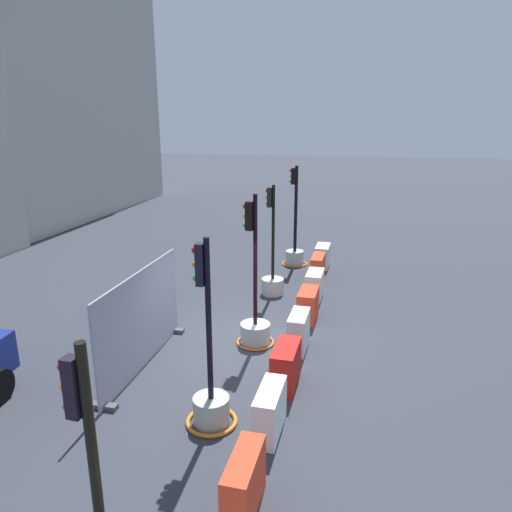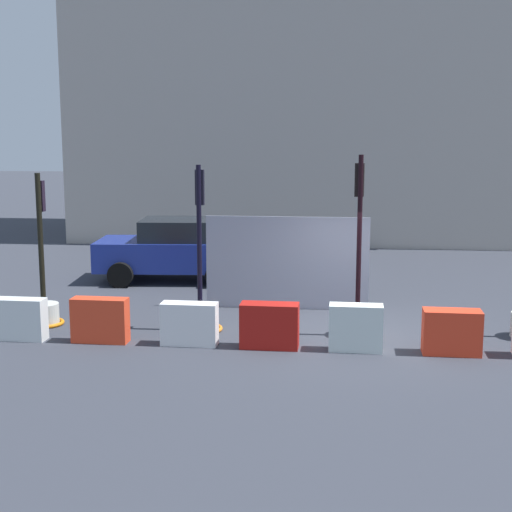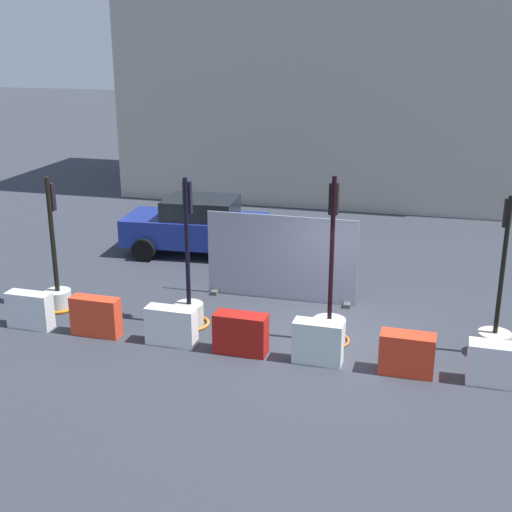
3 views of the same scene
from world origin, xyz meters
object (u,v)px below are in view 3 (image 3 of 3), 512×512
Objects in this scene: construction_barrier_6 at (496,364)px; traffic_light_1 at (189,302)px; traffic_light_0 at (57,287)px; construction_barrier_3 at (241,334)px; construction_barrier_0 at (30,310)px; construction_barrier_2 at (171,326)px; construction_barrier_5 at (407,354)px; construction_barrier_4 at (318,342)px; car_blue_estate at (197,225)px; construction_barrier_1 at (96,316)px; traffic_light_3 at (495,330)px; traffic_light_2 at (329,317)px.

traffic_light_1 is at bearing 170.21° from construction_barrier_6.
construction_barrier_3 is (4.91, -1.18, -0.11)m from traffic_light_0.
construction_barrier_3 is at bearing -0.21° from construction_barrier_0.
construction_barrier_6 is (5.01, -0.04, -0.02)m from construction_barrier_3.
construction_barrier_5 reaches higher than construction_barrier_2.
car_blue_estate reaches higher than construction_barrier_4.
traffic_light_1 is 3.34m from construction_barrier_4.
traffic_light_3 is at bearing 8.35° from construction_barrier_1.
construction_barrier_4 is at bearing -159.54° from traffic_light_3.
construction_barrier_1 is at bearing -168.67° from traffic_light_2.
construction_barrier_2 is at bearing -90.90° from traffic_light_1.
construction_barrier_5 is 1.64m from construction_barrier_6.
construction_barrier_4 is at bearing -0.95° from construction_barrier_2.
traffic_light_2 is 1.07× the size of traffic_light_3.
construction_barrier_0 is at bearing -172.94° from traffic_light_3.
construction_barrier_4 is 0.96× the size of construction_barrier_6.
traffic_light_2 reaches higher than construction_barrier_5.
construction_barrier_2 is (-3.22, -1.00, -0.14)m from traffic_light_2.
construction_barrier_4 is at bearing -52.38° from car_blue_estate.
construction_barrier_4 is (1.62, -0.03, 0.01)m from construction_barrier_3.
construction_barrier_0 is at bearing 179.59° from construction_barrier_5.
traffic_light_0 is 2.93× the size of construction_barrier_1.
construction_barrier_1 is 6.68m from construction_barrier_5.
construction_barrier_3 is 1.07× the size of construction_barrier_6.
construction_barrier_1 is at bearing -149.30° from traffic_light_1.
construction_barrier_1 is at bearing 179.84° from construction_barrier_2.
construction_barrier_4 reaches higher than construction_barrier_1.
construction_barrier_4 is (6.55, -0.05, 0.03)m from construction_barrier_0.
car_blue_estate is at bearing 117.05° from construction_barrier_3.
construction_barrier_1 reaches higher than construction_barrier_3.
traffic_light_3 is at bearing 37.39° from construction_barrier_5.
construction_barrier_6 is 0.24× the size of car_blue_estate.
construction_barrier_6 is at bearing -0.57° from construction_barrier_2.
traffic_light_0 is at bearing 166.51° from construction_barrier_3.
construction_barrier_2 is 1.02× the size of construction_barrier_5.
traffic_light_2 reaches higher than traffic_light_1.
traffic_light_0 is 0.89× the size of traffic_light_2.
traffic_light_1 is (3.38, -0.09, 0.00)m from traffic_light_0.
traffic_light_3 is 9.55m from car_blue_estate.
construction_barrier_0 is at bearing -171.33° from traffic_light_2.
traffic_light_0 is 1.98m from construction_barrier_1.
traffic_light_2 reaches higher than construction_barrier_2.
construction_barrier_3 is at bearing -13.49° from traffic_light_0.
construction_barrier_0 is 0.99× the size of construction_barrier_6.
traffic_light_0 is at bearing 178.68° from traffic_light_2.
construction_barrier_4 is (6.53, -1.21, -0.09)m from traffic_light_0.
construction_barrier_5 is at bearing -0.58° from construction_barrier_1.
traffic_light_0 reaches higher than construction_barrier_5.
construction_barrier_0 is at bearing 179.57° from construction_barrier_4.
traffic_light_2 is at bearing 162.17° from construction_barrier_6.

